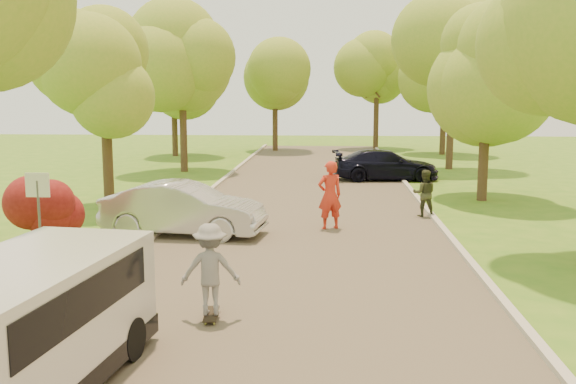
% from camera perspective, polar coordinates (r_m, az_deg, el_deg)
% --- Properties ---
extents(ground, '(100.00, 100.00, 0.00)m').
position_cam_1_polar(ground, '(10.66, -0.64, -12.97)').
color(ground, '#3C731B').
rests_on(ground, ground).
extents(road, '(8.00, 60.00, 0.01)m').
position_cam_1_polar(road, '(18.31, 1.28, -3.64)').
color(road, '#4C4438').
rests_on(road, ground).
extents(curb_left, '(0.18, 60.00, 0.12)m').
position_cam_1_polar(curb_left, '(18.91, -11.10, -3.23)').
color(curb_left, '#B2AD9E').
rests_on(curb_left, ground).
extents(curb_right, '(0.18, 60.00, 0.12)m').
position_cam_1_polar(curb_right, '(18.58, 13.88, -3.54)').
color(curb_right, '#B2AD9E').
rests_on(curb_right, ground).
extents(street_sign, '(0.55, 0.06, 2.17)m').
position_cam_1_polar(street_sign, '(15.52, -21.31, -0.64)').
color(street_sign, '#59595E').
rests_on(street_sign, ground).
extents(red_shrub, '(1.70, 1.70, 1.95)m').
position_cam_1_polar(red_shrub, '(17.15, -20.64, -1.34)').
color(red_shrub, '#382619').
rests_on(red_shrub, ground).
extents(tree_l_midb, '(4.30, 4.20, 6.62)m').
position_cam_1_polar(tree_l_midb, '(23.15, -15.60, 10.07)').
color(tree_l_midb, '#382619').
rests_on(tree_l_midb, ground).
extents(tree_l_far, '(4.92, 4.80, 7.79)m').
position_cam_1_polar(tree_l_far, '(32.69, -9.06, 11.37)').
color(tree_l_far, '#382619').
rests_on(tree_l_far, ground).
extents(tree_r_midb, '(4.51, 4.40, 7.01)m').
position_cam_1_polar(tree_r_midb, '(24.58, 17.79, 10.57)').
color(tree_r_midb, '#382619').
rests_on(tree_r_midb, ground).
extents(tree_r_far, '(5.33, 5.20, 8.34)m').
position_cam_1_polar(tree_r_far, '(34.53, 14.86, 11.65)').
color(tree_r_far, '#382619').
rests_on(tree_r_far, ground).
extents(tree_bg_a, '(5.12, 5.00, 7.72)m').
position_cam_1_polar(tree_bg_a, '(41.01, -9.87, 10.60)').
color(tree_bg_a, '#382619').
rests_on(tree_bg_a, ground).
extents(tree_bg_b, '(5.12, 5.00, 7.95)m').
position_cam_1_polar(tree_bg_b, '(42.55, 14.10, 10.70)').
color(tree_bg_b, '#382619').
rests_on(tree_bg_b, ground).
extents(tree_bg_c, '(4.92, 4.80, 7.33)m').
position_cam_1_polar(tree_bg_c, '(44.02, -0.89, 10.21)').
color(tree_bg_c, '#382619').
rests_on(tree_bg_c, ground).
extents(tree_bg_d, '(5.12, 5.00, 7.72)m').
position_cam_1_polar(tree_bg_d, '(46.01, 8.20, 10.43)').
color(tree_bg_d, '#382619').
rests_on(tree_bg_d, ground).
extents(minivan, '(2.45, 5.05, 1.81)m').
position_cam_1_polar(minivan, '(8.97, -23.18, -11.46)').
color(minivan, silver).
rests_on(minivan, ground).
extents(silver_sedan, '(4.68, 2.12, 1.49)m').
position_cam_1_polar(silver_sedan, '(18.13, -9.26, -1.49)').
color(silver_sedan, '#B3B2B7').
rests_on(silver_sedan, ground).
extents(dark_sedan, '(4.94, 2.39, 1.39)m').
position_cam_1_polar(dark_sedan, '(29.55, 8.66, 2.39)').
color(dark_sedan, black).
rests_on(dark_sedan, ground).
extents(longboard, '(0.31, 0.85, 0.10)m').
position_cam_1_polar(longboard, '(11.58, -6.83, -10.74)').
color(longboard, black).
rests_on(longboard, ground).
extents(skateboarder, '(1.10, 0.70, 1.62)m').
position_cam_1_polar(skateboarder, '(11.33, -6.91, -6.82)').
color(skateboarder, slate).
rests_on(skateboarder, longboard).
extents(person_striped, '(0.86, 0.72, 2.01)m').
position_cam_1_polar(person_striped, '(18.66, 3.74, -0.29)').
color(person_striped, red).
rests_on(person_striped, ground).
extents(person_olive, '(0.78, 0.62, 1.52)m').
position_cam_1_polar(person_olive, '(21.00, 12.02, -0.12)').
color(person_olive, '#323721').
rests_on(person_olive, ground).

